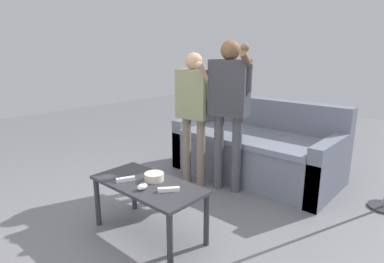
% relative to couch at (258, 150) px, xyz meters
% --- Properties ---
extents(ground_plane, '(12.00, 12.00, 0.00)m').
position_rel_couch_xyz_m(ground_plane, '(0.19, -1.53, -0.31)').
color(ground_plane, slate).
extents(couch, '(1.86, 0.96, 0.87)m').
position_rel_couch_xyz_m(couch, '(0.00, 0.00, 0.00)').
color(couch, slate).
rests_on(couch, ground).
extents(coffee_table, '(0.94, 0.45, 0.45)m').
position_rel_couch_xyz_m(coffee_table, '(0.02, -1.72, 0.08)').
color(coffee_table, '#2D2D33').
rests_on(coffee_table, ground).
extents(snack_bowl, '(0.16, 0.16, 0.06)m').
position_rel_couch_xyz_m(snack_bowl, '(0.02, -1.65, 0.17)').
color(snack_bowl, beige).
rests_on(snack_bowl, coffee_table).
extents(game_remote_nunchuk, '(0.06, 0.09, 0.05)m').
position_rel_couch_xyz_m(game_remote_nunchuk, '(0.09, -1.83, 0.17)').
color(game_remote_nunchuk, white).
rests_on(game_remote_nunchuk, coffee_table).
extents(player_left, '(0.44, 0.31, 1.44)m').
position_rel_couch_xyz_m(player_left, '(-0.38, -0.72, 0.60)').
color(player_left, '#756656').
rests_on(player_left, ground).
extents(player_center, '(0.49, 0.30, 1.55)m').
position_rel_couch_xyz_m(player_center, '(-0.01, -0.60, 0.67)').
color(player_center, '#47474C').
rests_on(player_center, ground).
extents(game_remote_wand_near, '(0.13, 0.14, 0.03)m').
position_rel_couch_xyz_m(game_remote_wand_near, '(0.26, -1.72, 0.16)').
color(game_remote_wand_near, white).
rests_on(game_remote_wand_near, coffee_table).
extents(game_remote_wand_far, '(0.10, 0.15, 0.03)m').
position_rel_couch_xyz_m(game_remote_wand_far, '(-0.13, -1.82, 0.16)').
color(game_remote_wand_far, white).
rests_on(game_remote_wand_far, coffee_table).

